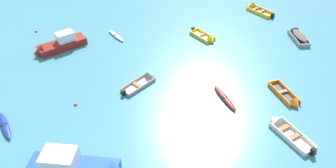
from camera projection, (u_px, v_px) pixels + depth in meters
rowboat_white_back_row_left at (282, 127)px, 24.54m from camera, size 2.66×4.49×1.26m
rowboat_grey_near_right at (297, 34)px, 35.90m from camera, size 1.73×4.14×1.25m
motor_launch_maroon_far_right at (59, 45)px, 33.67m from camera, size 6.07×4.09×2.14m
rowboat_yellow_distant_center at (207, 39)px, 35.47m from camera, size 2.84×3.78×1.22m
kayak_deep_blue_far_back at (5, 126)px, 24.71m from camera, size 2.01×3.53×0.34m
rowboat_orange_cluster_outer at (290, 100)px, 27.13m from camera, size 1.77×4.01×1.09m
kayak_white_center at (116, 36)px, 36.11m from camera, size 2.08×3.26×0.32m
rowboat_grey_outer_right at (146, 80)px, 29.43m from camera, size 3.91×3.32×1.16m
kayak_maroon_foreground_center at (225, 98)px, 27.36m from camera, size 1.38×3.80×0.36m
rowboat_yellow_near_camera at (254, 9)px, 41.76m from camera, size 3.32×4.41×1.43m
mooring_buoy_near_foreground at (76, 105)px, 26.87m from camera, size 0.34×0.34×0.34m
mooring_buoy_far_field at (36, 32)px, 37.12m from camera, size 0.38×0.38×0.38m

